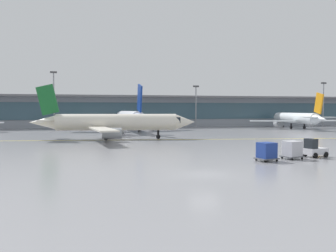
{
  "coord_description": "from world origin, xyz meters",
  "views": [
    {
      "loc": [
        -8.47,
        -26.48,
        5.35
      ],
      "look_at": [
        1.17,
        20.72,
        3.0
      ],
      "focal_mm": 35.94,
      "sensor_mm": 36.0,
      "label": 1
    }
  ],
  "objects_px": {
    "gate_airplane_2": "(295,118)",
    "apron_light_mast_1": "(54,98)",
    "baggage_tug": "(314,149)",
    "cargo_dolly_trailing": "(267,151)",
    "apron_light_mast_3": "(323,102)",
    "gate_airplane_1": "(129,118)",
    "cargo_dolly_lead": "(292,149)",
    "taxiing_regional_jet": "(115,123)",
    "apron_light_mast_2": "(196,104)"
  },
  "relations": [
    {
      "from": "gate_airplane_2",
      "to": "taxiing_regional_jet",
      "type": "relative_size",
      "value": 0.98
    },
    {
      "from": "apron_light_mast_2",
      "to": "cargo_dolly_trailing",
      "type": "bearing_deg",
      "value": -100.01
    },
    {
      "from": "gate_airplane_2",
      "to": "apron_light_mast_1",
      "type": "bearing_deg",
      "value": 83.77
    },
    {
      "from": "baggage_tug",
      "to": "apron_light_mast_3",
      "type": "xyz_separation_m",
      "value": [
        46.73,
        62.14,
        6.84
      ]
    },
    {
      "from": "taxiing_regional_jet",
      "to": "cargo_dolly_lead",
      "type": "relative_size",
      "value": 12.33
    },
    {
      "from": "gate_airplane_2",
      "to": "baggage_tug",
      "type": "xyz_separation_m",
      "value": [
        -30.71,
        -52.27,
        -2.01
      ]
    },
    {
      "from": "taxiing_regional_jet",
      "to": "cargo_dolly_lead",
      "type": "distance_m",
      "value": 33.84
    },
    {
      "from": "cargo_dolly_trailing",
      "to": "apron_light_mast_3",
      "type": "bearing_deg",
      "value": 35.77
    },
    {
      "from": "gate_airplane_1",
      "to": "cargo_dolly_trailing",
      "type": "height_order",
      "value": "gate_airplane_1"
    },
    {
      "from": "cargo_dolly_lead",
      "to": "cargo_dolly_trailing",
      "type": "bearing_deg",
      "value": -180.0
    },
    {
      "from": "cargo_dolly_trailing",
      "to": "apron_light_mast_2",
      "type": "xyz_separation_m",
      "value": [
        11.67,
        66.12,
        5.93
      ]
    },
    {
      "from": "apron_light_mast_1",
      "to": "apron_light_mast_2",
      "type": "distance_m",
      "value": 41.14
    },
    {
      "from": "apron_light_mast_1",
      "to": "baggage_tug",
      "type": "bearing_deg",
      "value": -60.89
    },
    {
      "from": "baggage_tug",
      "to": "taxiing_regional_jet",
      "type": "bearing_deg",
      "value": 112.73
    },
    {
      "from": "apron_light_mast_1",
      "to": "gate_airplane_1",
      "type": "bearing_deg",
      "value": -36.55
    },
    {
      "from": "cargo_dolly_lead",
      "to": "apron_light_mast_2",
      "type": "relative_size",
      "value": 0.19
    },
    {
      "from": "gate_airplane_2",
      "to": "apron_light_mast_2",
      "type": "height_order",
      "value": "apron_light_mast_2"
    },
    {
      "from": "gate_airplane_1",
      "to": "cargo_dolly_lead",
      "type": "distance_m",
      "value": 52.89
    },
    {
      "from": "baggage_tug",
      "to": "cargo_dolly_lead",
      "type": "height_order",
      "value": "baggage_tug"
    },
    {
      "from": "taxiing_regional_jet",
      "to": "baggage_tug",
      "type": "bearing_deg",
      "value": -46.32
    },
    {
      "from": "taxiing_regional_jet",
      "to": "apron_light_mast_2",
      "type": "relative_size",
      "value": 2.37
    },
    {
      "from": "cargo_dolly_lead",
      "to": "gate_airplane_2",
      "type": "bearing_deg",
      "value": 43.1
    },
    {
      "from": "baggage_tug",
      "to": "cargo_dolly_trailing",
      "type": "height_order",
      "value": "baggage_tug"
    },
    {
      "from": "apron_light_mast_1",
      "to": "apron_light_mast_2",
      "type": "height_order",
      "value": "apron_light_mast_1"
    },
    {
      "from": "cargo_dolly_trailing",
      "to": "apron_light_mast_1",
      "type": "distance_m",
      "value": 73.29
    },
    {
      "from": "gate_airplane_1",
      "to": "apron_light_mast_1",
      "type": "height_order",
      "value": "apron_light_mast_1"
    },
    {
      "from": "apron_light_mast_2",
      "to": "gate_airplane_2",
      "type": "bearing_deg",
      "value": -25.22
    },
    {
      "from": "gate_airplane_1",
      "to": "cargo_dolly_lead",
      "type": "xyz_separation_m",
      "value": [
        13.18,
        -51.17,
        -2.2
      ]
    },
    {
      "from": "gate_airplane_2",
      "to": "cargo_dolly_trailing",
      "type": "distance_m",
      "value": 65.73
    },
    {
      "from": "apron_light_mast_1",
      "to": "apron_light_mast_3",
      "type": "height_order",
      "value": "apron_light_mast_1"
    },
    {
      "from": "taxiing_regional_jet",
      "to": "apron_light_mast_2",
      "type": "distance_m",
      "value": 44.98
    },
    {
      "from": "taxiing_regional_jet",
      "to": "cargo_dolly_trailing",
      "type": "height_order",
      "value": "taxiing_regional_jet"
    },
    {
      "from": "cargo_dolly_trailing",
      "to": "apron_light_mast_1",
      "type": "height_order",
      "value": "apron_light_mast_1"
    },
    {
      "from": "gate_airplane_2",
      "to": "taxiing_regional_jet",
      "type": "bearing_deg",
      "value": 119.74
    },
    {
      "from": "apron_light_mast_3",
      "to": "gate_airplane_2",
      "type": "bearing_deg",
      "value": -148.34
    },
    {
      "from": "gate_airplane_1",
      "to": "apron_light_mast_2",
      "type": "relative_size",
      "value": 2.6
    },
    {
      "from": "apron_light_mast_3",
      "to": "baggage_tug",
      "type": "bearing_deg",
      "value": -126.94
    },
    {
      "from": "gate_airplane_2",
      "to": "apron_light_mast_1",
      "type": "relative_size",
      "value": 1.82
    },
    {
      "from": "baggage_tug",
      "to": "cargo_dolly_trailing",
      "type": "xyz_separation_m",
      "value": [
        -6.74,
        -1.72,
        0.16
      ]
    },
    {
      "from": "taxiing_regional_jet",
      "to": "cargo_dolly_lead",
      "type": "height_order",
      "value": "taxiing_regional_jet"
    },
    {
      "from": "apron_light_mast_1",
      "to": "apron_light_mast_3",
      "type": "distance_m",
      "value": 82.96
    },
    {
      "from": "cargo_dolly_lead",
      "to": "apron_light_mast_3",
      "type": "height_order",
      "value": "apron_light_mast_3"
    },
    {
      "from": "taxiing_regional_jet",
      "to": "apron_light_mast_1",
      "type": "distance_m",
      "value": 40.45
    },
    {
      "from": "gate_airplane_2",
      "to": "taxiing_regional_jet",
      "type": "distance_m",
      "value": 57.2
    },
    {
      "from": "taxiing_regional_jet",
      "to": "gate_airplane_1",
      "type": "bearing_deg",
      "value": 85.09
    },
    {
      "from": "gate_airplane_2",
      "to": "apron_light_mast_2",
      "type": "xyz_separation_m",
      "value": [
        -25.78,
        12.14,
        4.09
      ]
    },
    {
      "from": "baggage_tug",
      "to": "apron_light_mast_3",
      "type": "relative_size",
      "value": 0.2
    },
    {
      "from": "cargo_dolly_lead",
      "to": "cargo_dolly_trailing",
      "type": "relative_size",
      "value": 1.0
    },
    {
      "from": "apron_light_mast_3",
      "to": "cargo_dolly_lead",
      "type": "bearing_deg",
      "value": -128.44
    },
    {
      "from": "gate_airplane_2",
      "to": "apron_light_mast_2",
      "type": "bearing_deg",
      "value": 69.31
    }
  ]
}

